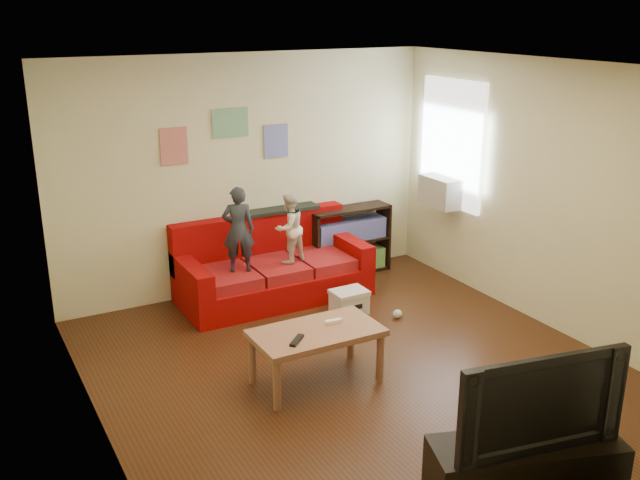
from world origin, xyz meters
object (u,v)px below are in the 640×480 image
tv_stand (524,474)px  coffee_table (316,337)px  child_b (289,228)px  sofa (271,270)px  file_box (349,301)px  child_a (238,229)px  bookshelf (349,244)px  television (532,397)px

tv_stand → coffee_table: bearing=120.0°
child_b → sofa: bearing=-67.5°
file_box → child_b: bearing=119.6°
coffee_table → file_box: 1.56m
file_box → tv_stand: tv_stand is taller
sofa → child_a: size_ratio=2.26×
coffee_table → bookshelf: size_ratio=1.07×
television → file_box: bearing=90.1°
sofa → bookshelf: sofa is taller
tv_stand → child_b: bearing=105.4°
file_box → tv_stand: bearing=-100.5°
child_a → tv_stand: size_ratio=0.74×
sofa → file_box: sofa is taller
sofa → tv_stand: sofa is taller
file_box → coffee_table: bearing=-131.8°
child_b → bookshelf: bearing=-176.6°
child_b → bookshelf: size_ratio=0.75×
child_b → television: (-0.22, -3.91, -0.03)m
sofa → coffee_table: size_ratio=1.90×
child_a → bookshelf: size_ratio=0.89×
child_b → bookshelf: 1.19m
coffee_table → tv_stand: 2.15m
sofa → television: size_ratio=1.81×
child_b → television: size_ratio=0.68×
bookshelf → television: bearing=-106.0°
file_box → bookshelf: bearing=59.4°
child_b → file_box: child_b is taller
television → bookshelf: bearing=84.6°
television → child_b: bearing=97.4°
file_box → television: television is taller
coffee_table → tv_stand: bearing=-78.6°
child_a → coffee_table: 1.88m
coffee_table → television: television is taller
tv_stand → sofa: bearing=107.6°
bookshelf → child_a: bearing=-166.1°
bookshelf → file_box: (-0.63, -1.07, -0.24)m
child_a → child_b: child_a is taller
file_box → television: 3.36m
television → child_a: bearing=106.1°
sofa → child_a: bearing=-159.1°
file_box → child_a: bearing=145.6°
child_a → file_box: 1.42m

